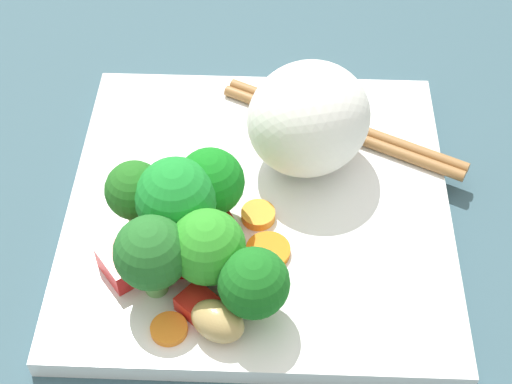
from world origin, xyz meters
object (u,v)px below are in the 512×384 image
(chopstick_pair, at_px, (342,128))
(broccoli_floret_5, at_px, (135,193))
(carrot_slice_0, at_px, (258,215))
(square_plate, at_px, (259,207))
(rice_mound, at_px, (309,119))

(chopstick_pair, bearing_deg, broccoli_floret_5, 61.07)
(broccoli_floret_5, relative_size, carrot_slice_0, 2.40)
(broccoli_floret_5, bearing_deg, chopstick_pair, 34.82)
(square_plate, xyz_separation_m, rice_mound, (0.03, 0.04, 0.05))
(square_plate, xyz_separation_m, chopstick_pair, (0.06, 0.07, 0.01))
(square_plate, bearing_deg, carrot_slice_0, -90.01)
(rice_mound, distance_m, chopstick_pair, 0.06)
(square_plate, xyz_separation_m, broccoli_floret_5, (-0.08, -0.03, 0.04))
(square_plate, height_order, rice_mound, rice_mound)
(rice_mound, relative_size, broccoli_floret_5, 1.56)
(broccoli_floret_5, bearing_deg, square_plate, 18.03)
(rice_mound, distance_m, broccoli_floret_5, 0.13)
(square_plate, height_order, carrot_slice_0, carrot_slice_0)
(rice_mound, bearing_deg, carrot_slice_0, -120.16)
(rice_mound, distance_m, carrot_slice_0, 0.08)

